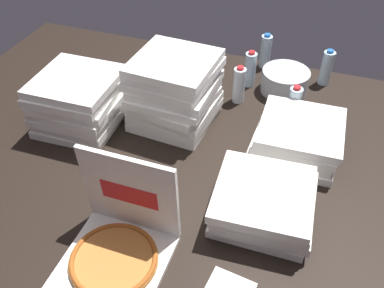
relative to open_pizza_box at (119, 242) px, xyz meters
name	(u,v)px	position (x,y,z in m)	size (l,w,h in m)	color
ground_plane	(193,184)	(0.14, 0.47, -0.09)	(3.20, 2.40, 0.02)	black
open_pizza_box	(119,242)	(0.00, 0.00, 0.00)	(0.39, 0.40, 0.42)	white
pizza_stack_right_far	(297,138)	(0.55, 0.84, 0.01)	(0.43, 0.43, 0.17)	white
pizza_stack_right_mid	(174,92)	(-0.11, 0.87, 0.11)	(0.45, 0.45, 0.38)	white
pizza_stack_left_near	(79,102)	(-0.56, 0.68, 0.07)	(0.43, 0.43, 0.29)	white
pizza_stack_left_mid	(264,202)	(0.48, 0.38, 0.01)	(0.43, 0.43, 0.17)	white
ice_bucket	(285,81)	(0.40, 1.35, -0.01)	(0.28, 0.28, 0.13)	#B7BABF
water_bottle_0	(265,51)	(0.23, 1.59, 0.03)	(0.07, 0.07, 0.22)	silver
water_bottle_1	(239,85)	(0.17, 1.17, 0.03)	(0.07, 0.07, 0.22)	white
water_bottle_2	(250,69)	(0.19, 1.35, 0.03)	(0.07, 0.07, 0.22)	silver
water_bottle_3	(294,105)	(0.49, 1.08, 0.03)	(0.07, 0.07, 0.22)	silver
water_bottle_4	(327,68)	(0.61, 1.52, 0.03)	(0.07, 0.07, 0.22)	silver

